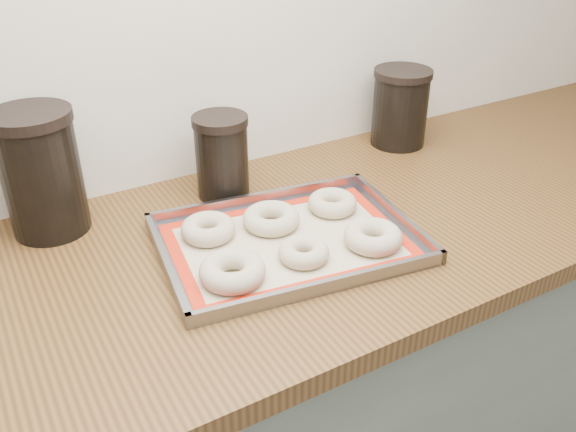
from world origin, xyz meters
TOP-DOWN VIEW (x-y plane):
  - cabinet at (0.00, 1.68)m, footprint 3.00×0.65m
  - countertop at (0.00, 1.68)m, footprint 3.06×0.68m
  - baking_tray at (-0.09, 1.64)m, footprint 0.50×0.39m
  - baking_mat at (-0.09, 1.64)m, footprint 0.46×0.35m
  - bagel_front_left at (-0.23, 1.59)m, footprint 0.12×0.12m
  - bagel_front_mid at (-0.09, 1.58)m, footprint 0.10×0.10m
  - bagel_front_right at (0.04, 1.55)m, footprint 0.12×0.12m
  - bagel_back_left at (-0.21, 1.73)m, footprint 0.11×0.11m
  - bagel_back_mid at (-0.09, 1.71)m, footprint 0.12×0.12m
  - bagel_back_right at (0.05, 1.70)m, footprint 0.11×0.11m
  - canister_left at (-0.45, 1.91)m, footprint 0.15×0.15m
  - canister_mid at (-0.11, 1.88)m, footprint 0.11×0.11m
  - canister_right at (0.38, 1.91)m, footprint 0.14×0.14m

SIDE VIEW (x-z plane):
  - cabinet at x=0.00m, z-range 0.00..0.86m
  - countertop at x=0.00m, z-range 0.86..0.90m
  - baking_mat at x=-0.09m, z-range 0.90..0.91m
  - baking_tray at x=-0.09m, z-range 0.89..0.92m
  - bagel_front_mid at x=-0.09m, z-range 0.90..0.94m
  - bagel_back_right at x=0.05m, z-range 0.90..0.94m
  - bagel_back_mid at x=-0.09m, z-range 0.90..0.94m
  - bagel_back_left at x=-0.21m, z-range 0.90..0.94m
  - bagel_front_right at x=0.04m, z-range 0.90..0.94m
  - bagel_front_left at x=-0.23m, z-range 0.90..0.94m
  - canister_mid at x=-0.11m, z-range 0.90..1.07m
  - canister_right at x=0.38m, z-range 0.90..1.09m
  - canister_left at x=-0.45m, z-range 0.90..1.14m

